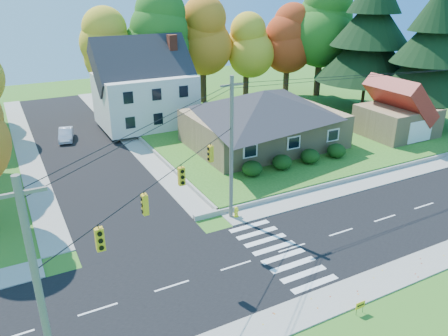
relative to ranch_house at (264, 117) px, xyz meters
The scene contains 22 objects.
ground 18.18m from the ranch_house, 116.57° to the right, with size 120.00×120.00×0.00m, color #3D7923.
road_main 18.18m from the ranch_house, 116.57° to the right, with size 90.00×8.00×0.02m, color black.
road_cross 19.15m from the ranch_house, 147.99° to the left, with size 8.00×44.00×0.02m, color black.
sidewalk_north 13.98m from the ranch_house, 126.03° to the right, with size 90.00×2.00×0.08m, color #9C9A90.
sidewalk_south 22.70m from the ranch_house, 110.85° to the right, with size 90.00×2.00×0.08m, color #9C9A90.
lawn 7.69m from the ranch_house, 45.00° to the left, with size 30.00×30.00×0.50m, color #3D7923.
ranch_house is the anchor object (origin of this frame).
colonial_house 14.46m from the ranch_house, 123.55° to the left, with size 10.40×8.40×9.60m.
garage 14.57m from the ranch_house, 15.99° to the right, with size 7.30×6.30×4.60m.
hedge_row 6.57m from the ranch_house, 94.61° to the right, with size 10.70×1.70×1.27m.
traffic_infrastructure 16.87m from the ranch_house, 119.09° to the right, with size 38.10×10.66×10.00m.
tree_lot_0 21.20m from the ranch_house, 119.05° to the left, with size 6.72×6.72×12.51m.
tree_lot_1 18.58m from the ranch_house, 103.24° to the left, with size 7.84×7.84×14.60m.
tree_lot_2 18.99m from the ranch_house, 83.66° to the left, with size 7.28×7.28×13.56m.
tree_lot_3 19.29m from the ranch_house, 64.80° to the left, with size 6.16×6.16×11.47m.
tree_lot_4 21.85m from the ranch_house, 48.81° to the left, with size 6.72×6.72×12.51m.
tree_lot_5 23.85m from the ranch_house, 37.87° to the left, with size 8.40×8.40×15.64m.
conifer_east_a 20.84m from the ranch_house, 17.53° to the left, with size 12.80×12.80×16.96m.
conifer_east_b 20.72m from the ranch_house, ahead, with size 11.20×11.20×14.84m.
white_car 20.78m from the ranch_house, 145.17° to the left, with size 1.33×3.80×1.25m, color silver.
fire_hydrant 14.58m from the ranch_house, 129.88° to the right, with size 0.48×0.37×0.84m.
yard_sign 24.09m from the ranch_house, 110.81° to the right, with size 0.58×0.04×0.72m.
Camera 1 is at (-14.53, -18.48, 15.20)m, focal length 35.00 mm.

